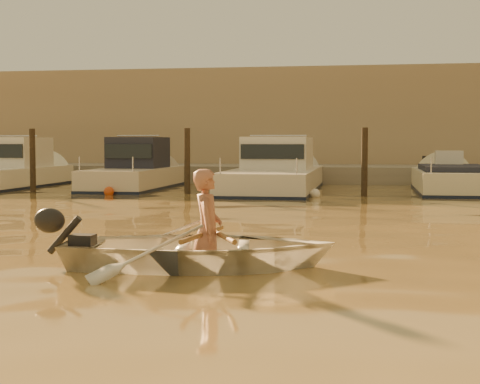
% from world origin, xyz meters
% --- Properties ---
extents(ground_plane, '(160.00, 160.00, 0.00)m').
position_xyz_m(ground_plane, '(0.00, 0.00, 0.00)').
color(ground_plane, olive).
rests_on(ground_plane, ground).
extents(dinghy, '(3.75, 2.93, 0.71)m').
position_xyz_m(dinghy, '(-2.21, 1.11, 0.23)').
color(dinghy, silver).
rests_on(dinghy, ground_plane).
extents(person, '(0.45, 0.61, 1.54)m').
position_xyz_m(person, '(-2.11, 1.13, 0.47)').
color(person, '#A26651').
rests_on(person, dinghy).
extents(outboard_motor, '(0.95, 0.53, 0.70)m').
position_xyz_m(outboard_motor, '(-3.69, 0.88, 0.28)').
color(outboard_motor, black).
rests_on(outboard_motor, dinghy).
extents(oar_port, '(0.80, 1.99, 0.13)m').
position_xyz_m(oar_port, '(-1.96, 1.15, 0.42)').
color(oar_port, brown).
rests_on(oar_port, dinghy).
extents(oar_starboard, '(0.11, 2.10, 0.13)m').
position_xyz_m(oar_starboard, '(-2.16, 1.12, 0.42)').
color(oar_starboard, brown).
rests_on(oar_starboard, dinghy).
extents(moored_boat_0, '(2.21, 7.05, 1.75)m').
position_xyz_m(moored_boat_0, '(-12.47, 16.00, 0.62)').
color(moored_boat_0, white).
rests_on(moored_boat_0, ground_plane).
extents(moored_boat_1, '(2.12, 6.34, 1.75)m').
position_xyz_m(moored_boat_1, '(-7.91, 16.00, 0.62)').
color(moored_boat_1, beige).
rests_on(moored_boat_1, ground_plane).
extents(moored_boat_2, '(2.66, 8.79, 1.75)m').
position_xyz_m(moored_boat_2, '(-3.09, 16.00, 0.62)').
color(moored_boat_2, beige).
rests_on(moored_boat_2, ground_plane).
extents(moored_boat_3, '(2.18, 6.25, 0.95)m').
position_xyz_m(moored_boat_3, '(2.52, 16.00, 0.22)').
color(moored_boat_3, beige).
rests_on(moored_boat_3, ground_plane).
extents(piling_0, '(0.18, 0.18, 2.20)m').
position_xyz_m(piling_0, '(-10.50, 13.80, 0.90)').
color(piling_0, '#2D2319').
rests_on(piling_0, ground_plane).
extents(piling_1, '(0.18, 0.18, 2.20)m').
position_xyz_m(piling_1, '(-5.50, 13.80, 0.90)').
color(piling_1, '#2D2319').
rests_on(piling_1, ground_plane).
extents(piling_2, '(0.18, 0.18, 2.20)m').
position_xyz_m(piling_2, '(-0.20, 13.80, 0.90)').
color(piling_2, '#2D2319').
rests_on(piling_2, ground_plane).
extents(fender_b, '(0.30, 0.30, 0.30)m').
position_xyz_m(fender_b, '(-7.73, 13.07, 0.10)').
color(fender_b, '#C34517').
rests_on(fender_b, ground_plane).
extents(fender_c, '(0.30, 0.30, 0.30)m').
position_xyz_m(fender_c, '(-1.58, 13.14, 0.10)').
color(fender_c, white).
rests_on(fender_c, ground_plane).
extents(fender_d, '(0.30, 0.30, 0.30)m').
position_xyz_m(fender_d, '(2.21, 14.04, 0.10)').
color(fender_d, red).
rests_on(fender_d, ground_plane).
extents(quay, '(52.00, 4.00, 1.00)m').
position_xyz_m(quay, '(0.00, 21.50, 0.15)').
color(quay, gray).
rests_on(quay, ground_plane).
extents(waterfront_building, '(46.00, 7.00, 4.80)m').
position_xyz_m(waterfront_building, '(0.00, 27.00, 2.40)').
color(waterfront_building, '#9E8466').
rests_on(waterfront_building, quay).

